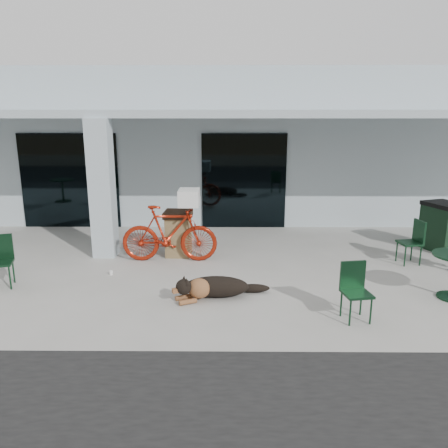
{
  "coord_description": "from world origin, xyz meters",
  "views": [
    {
      "loc": [
        1.34,
        -7.42,
        3.18
      ],
      "look_at": [
        1.26,
        1.33,
        1.0
      ],
      "focal_mm": 35.0,
      "sensor_mm": 36.0,
      "label": 1
    }
  ],
  "objects_px": {
    "bicycle": "(169,234)",
    "dog": "(217,285)",
    "wheeled_bin": "(443,226)",
    "trash_receptacle": "(179,233)",
    "cafe_chair_far_b": "(410,242)",
    "cafe_chair_near": "(0,262)",
    "cafe_chair_far_a": "(357,293)"
  },
  "relations": [
    {
      "from": "trash_receptacle",
      "to": "cafe_chair_near",
      "type": "bearing_deg",
      "value": -147.84
    },
    {
      "from": "dog",
      "to": "cafe_chair_far_b",
      "type": "xyz_separation_m",
      "value": [
        4.18,
        1.88,
        0.26
      ]
    },
    {
      "from": "bicycle",
      "to": "cafe_chair_far_a",
      "type": "distance_m",
      "value": 4.42
    },
    {
      "from": "cafe_chair_near",
      "to": "wheeled_bin",
      "type": "height_order",
      "value": "wheeled_bin"
    },
    {
      "from": "cafe_chair_far_a",
      "to": "wheeled_bin",
      "type": "bearing_deg",
      "value": 41.03
    },
    {
      "from": "bicycle",
      "to": "dog",
      "type": "bearing_deg",
      "value": -151.6
    },
    {
      "from": "dog",
      "to": "cafe_chair_far_b",
      "type": "distance_m",
      "value": 4.59
    },
    {
      "from": "trash_receptacle",
      "to": "wheeled_bin",
      "type": "height_order",
      "value": "wheeled_bin"
    },
    {
      "from": "bicycle",
      "to": "dog",
      "type": "distance_m",
      "value": 2.33
    },
    {
      "from": "cafe_chair_far_b",
      "to": "bicycle",
      "type": "bearing_deg",
      "value": -99.41
    },
    {
      "from": "dog",
      "to": "cafe_chair_near",
      "type": "relative_size",
      "value": 1.35
    },
    {
      "from": "bicycle",
      "to": "wheeled_bin",
      "type": "bearing_deg",
      "value": -82.27
    },
    {
      "from": "bicycle",
      "to": "cafe_chair_near",
      "type": "height_order",
      "value": "bicycle"
    },
    {
      "from": "cafe_chair_far_a",
      "to": "wheeled_bin",
      "type": "height_order",
      "value": "wheeled_bin"
    },
    {
      "from": "dog",
      "to": "cafe_chair_near",
      "type": "height_order",
      "value": "cafe_chair_near"
    },
    {
      "from": "trash_receptacle",
      "to": "wheeled_bin",
      "type": "bearing_deg",
      "value": 4.35
    },
    {
      "from": "cafe_chair_far_a",
      "to": "trash_receptacle",
      "type": "bearing_deg",
      "value": 124.48
    },
    {
      "from": "cafe_chair_near",
      "to": "cafe_chair_far_a",
      "type": "xyz_separation_m",
      "value": [
        6.34,
        -1.33,
        -0.03
      ]
    },
    {
      "from": "trash_receptacle",
      "to": "wheeled_bin",
      "type": "xyz_separation_m",
      "value": [
        6.33,
        0.48,
        0.05
      ]
    },
    {
      "from": "dog",
      "to": "wheeled_bin",
      "type": "bearing_deg",
      "value": 3.94
    },
    {
      "from": "dog",
      "to": "cafe_chair_near",
      "type": "bearing_deg",
      "value": 149.31
    },
    {
      "from": "trash_receptacle",
      "to": "cafe_chair_far_b",
      "type": "bearing_deg",
      "value": -6.09
    },
    {
      "from": "cafe_chair_far_b",
      "to": "cafe_chair_near",
      "type": "bearing_deg",
      "value": -88.16
    },
    {
      "from": "cafe_chair_near",
      "to": "dog",
      "type": "bearing_deg",
      "value": -22.1
    },
    {
      "from": "cafe_chair_near",
      "to": "wheeled_bin",
      "type": "distance_m",
      "value": 9.8
    },
    {
      "from": "wheeled_bin",
      "to": "trash_receptacle",
      "type": "bearing_deg",
      "value": 165.03
    },
    {
      "from": "bicycle",
      "to": "cafe_chair_near",
      "type": "relative_size",
      "value": 2.14
    },
    {
      "from": "dog",
      "to": "trash_receptacle",
      "type": "relative_size",
      "value": 1.26
    },
    {
      "from": "cafe_chair_far_a",
      "to": "cafe_chair_far_b",
      "type": "relative_size",
      "value": 0.96
    },
    {
      "from": "cafe_chair_far_a",
      "to": "wheeled_bin",
      "type": "relative_size",
      "value": 0.8
    },
    {
      "from": "dog",
      "to": "trash_receptacle",
      "type": "xyz_separation_m",
      "value": [
        -0.94,
        2.43,
        0.31
      ]
    },
    {
      "from": "cafe_chair_far_a",
      "to": "wheeled_bin",
      "type": "distance_m",
      "value": 4.94
    }
  ]
}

